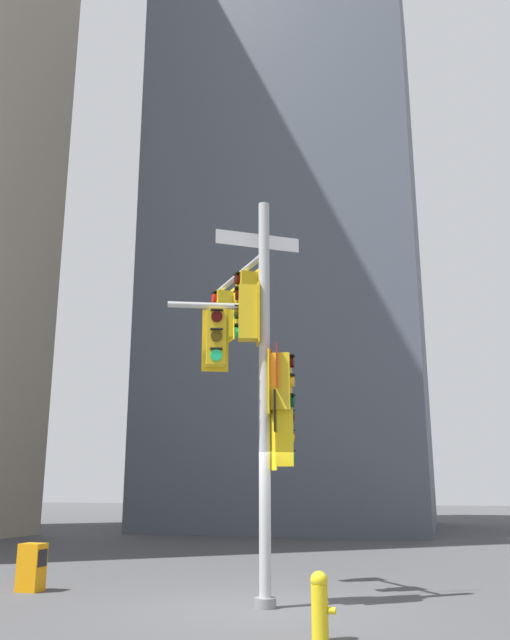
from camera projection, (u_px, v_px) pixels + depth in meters
ground at (265, 608)px, 10.69m from camera, size 120.00×120.00×0.00m
building_mid_block at (296, 229)px, 35.14m from camera, size 12.54×12.54×30.65m
signal_pole_assembly at (252, 356)px, 12.08m from camera, size 2.22×2.86×7.13m
fire_hydrant at (320, 604)px, 8.52m from camera, size 0.33×0.23×0.85m
newspaper_box at (32, 567)px, 12.47m from camera, size 0.45×0.36×0.87m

